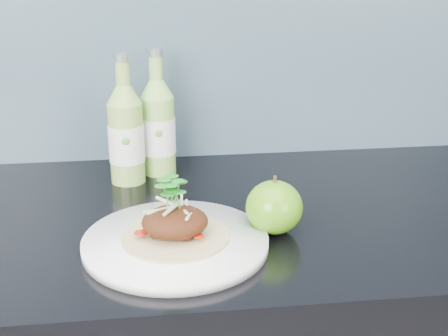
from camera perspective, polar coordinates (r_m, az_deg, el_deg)
The scene contains 5 objects.
dinner_plate at distance 0.93m, azimuth -4.45°, elevation -6.82°, with size 0.31×0.31×0.02m.
pork_taco at distance 0.92m, azimuth -4.52°, elevation -4.78°, with size 0.16×0.16×0.10m.
green_apple at distance 0.96m, azimuth 4.61°, elevation -3.60°, with size 0.11×0.11×0.09m.
cider_bottle_left at distance 1.16m, azimuth -8.95°, elevation 3.03°, with size 0.08×0.08×0.24m.
cider_bottle_right at distance 1.19m, azimuth -6.04°, elevation 3.73°, with size 0.07×0.07×0.24m.
Camera 1 is at (-0.03, 0.75, 1.34)m, focal length 50.00 mm.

